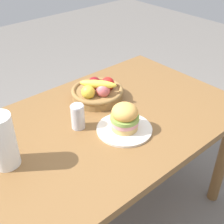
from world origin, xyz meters
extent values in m
plane|color=slate|center=(0.00, 0.00, 0.00)|extent=(8.00, 8.00, 0.00)
cube|color=brown|center=(0.00, 0.00, 0.73)|extent=(1.40, 0.90, 0.04)
cylinder|color=brown|center=(0.62, -0.37, 0.35)|extent=(0.07, 0.07, 0.71)
cylinder|color=brown|center=(0.62, 0.37, 0.35)|extent=(0.07, 0.07, 0.71)
cylinder|color=silver|center=(0.00, -0.13, 0.76)|extent=(0.27, 0.27, 0.01)
cylinder|color=#DBAD60|center=(0.00, -0.13, 0.78)|extent=(0.13, 0.13, 0.03)
cylinder|color=pink|center=(0.00, -0.13, 0.80)|extent=(0.13, 0.13, 0.02)
cylinder|color=#84A84C|center=(0.00, -0.13, 0.82)|extent=(0.14, 0.14, 0.02)
ellipsoid|color=#DF9F4D|center=(0.00, -0.13, 0.86)|extent=(0.12, 0.12, 0.08)
cylinder|color=silver|center=(-0.15, 0.04, 0.81)|extent=(0.07, 0.07, 0.12)
cylinder|color=silver|center=(-0.15, 0.04, 0.87)|extent=(0.06, 0.06, 0.00)
cylinder|color=olive|center=(0.09, 0.18, 0.78)|extent=(0.28, 0.28, 0.05)
torus|color=olive|center=(0.09, 0.18, 0.80)|extent=(0.29, 0.29, 0.02)
sphere|color=red|center=(0.15, 0.17, 0.83)|extent=(0.08, 0.08, 0.08)
sphere|color=maroon|center=(0.10, 0.22, 0.83)|extent=(0.07, 0.07, 0.07)
sphere|color=gold|center=(0.01, 0.17, 0.83)|extent=(0.07, 0.07, 0.07)
sphere|color=#D16066|center=(0.08, 0.13, 0.83)|extent=(0.08, 0.08, 0.08)
ellipsoid|color=yellow|center=(0.07, 0.15, 0.86)|extent=(0.17, 0.19, 0.06)
cylinder|color=white|center=(-0.53, 0.03, 0.87)|extent=(0.11, 0.11, 0.24)
camera|label=1|loc=(-0.80, -0.96, 1.64)|focal=48.29mm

